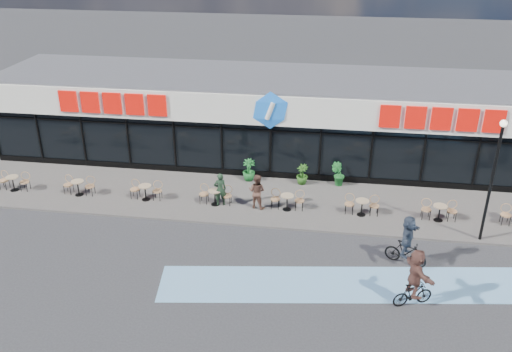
# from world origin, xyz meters

# --- Properties ---
(ground) EXTENTS (120.00, 120.00, 0.00)m
(ground) POSITION_xyz_m (0.00, 0.00, 0.00)
(ground) COLOR #28282B
(ground) RESTS_ON ground
(sidewalk) EXTENTS (44.00, 5.00, 0.10)m
(sidewalk) POSITION_xyz_m (0.00, 4.50, 0.05)
(sidewalk) COLOR #504A47
(sidewalk) RESTS_ON ground
(bike_lane) EXTENTS (14.17, 4.13, 0.01)m
(bike_lane) POSITION_xyz_m (4.00, -1.50, 0.01)
(bike_lane) COLOR #6597BF
(bike_lane) RESTS_ON ground
(building) EXTENTS (30.60, 6.57, 4.75)m
(building) POSITION_xyz_m (-0.00, 9.93, 2.34)
(building) COLOR black
(building) RESTS_ON ground
(lamp_post) EXTENTS (0.28, 0.28, 5.25)m
(lamp_post) POSITION_xyz_m (9.39, 2.30, 3.21)
(lamp_post) COLOR black
(lamp_post) RESTS_ON sidewalk
(bistro_set_0) EXTENTS (1.54, 0.62, 0.90)m
(bistro_set_0) POSITION_xyz_m (-12.26, 3.73, 0.56)
(bistro_set_0) COLOR tan
(bistro_set_0) RESTS_ON sidewalk
(bistro_set_1) EXTENTS (1.54, 0.62, 0.90)m
(bistro_set_1) POSITION_xyz_m (-8.90, 3.73, 0.56)
(bistro_set_1) COLOR tan
(bistro_set_1) RESTS_ON sidewalk
(bistro_set_2) EXTENTS (1.54, 0.62, 0.90)m
(bistro_set_2) POSITION_xyz_m (-5.54, 3.73, 0.56)
(bistro_set_2) COLOR tan
(bistro_set_2) RESTS_ON sidewalk
(bistro_set_3) EXTENTS (1.54, 0.62, 0.90)m
(bistro_set_3) POSITION_xyz_m (-2.17, 3.73, 0.56)
(bistro_set_3) COLOR tan
(bistro_set_3) RESTS_ON sidewalk
(bistro_set_4) EXTENTS (1.54, 0.62, 0.90)m
(bistro_set_4) POSITION_xyz_m (1.19, 3.73, 0.56)
(bistro_set_4) COLOR tan
(bistro_set_4) RESTS_ON sidewalk
(bistro_set_5) EXTENTS (1.54, 0.62, 0.90)m
(bistro_set_5) POSITION_xyz_m (4.55, 3.73, 0.56)
(bistro_set_5) COLOR tan
(bistro_set_5) RESTS_ON sidewalk
(bistro_set_6) EXTENTS (1.54, 0.62, 0.90)m
(bistro_set_6) POSITION_xyz_m (7.91, 3.73, 0.56)
(bistro_set_6) COLOR tan
(bistro_set_6) RESTS_ON sidewalk
(potted_plant_left) EXTENTS (0.77, 0.77, 1.12)m
(potted_plant_left) POSITION_xyz_m (-1.03, 6.48, 0.66)
(potted_plant_left) COLOR #195922
(potted_plant_left) RESTS_ON sidewalk
(potted_plant_mid) EXTENTS (0.78, 0.78, 1.03)m
(potted_plant_mid) POSITION_xyz_m (1.68, 6.47, 0.61)
(potted_plant_mid) COLOR #214915
(potted_plant_mid) RESTS_ON sidewalk
(potted_plant_right) EXTENTS (0.75, 0.65, 1.19)m
(potted_plant_right) POSITION_xyz_m (3.45, 6.57, 0.69)
(potted_plant_right) COLOR #1B6125
(potted_plant_right) RESTS_ON sidewalk
(patron_left) EXTENTS (0.69, 0.58, 1.60)m
(patron_left) POSITION_xyz_m (-1.93, 3.67, 0.90)
(patron_left) COLOR black
(patron_left) RESTS_ON sidewalk
(patron_right) EXTENTS (0.95, 0.84, 1.66)m
(patron_right) POSITION_xyz_m (-0.21, 3.66, 0.93)
(patron_right) COLOR brown
(patron_right) RESTS_ON sidewalk
(cyclist_a) EXTENTS (1.53, 1.72, 2.23)m
(cyclist_a) POSITION_xyz_m (6.12, -2.36, 1.10)
(cyclist_a) COLOR black
(cyclist_a) RESTS_ON ground
(cyclist_b) EXTENTS (1.70, 1.61, 2.11)m
(cyclist_b) POSITION_xyz_m (6.12, 0.14, 0.98)
(cyclist_b) COLOR black
(cyclist_b) RESTS_ON ground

